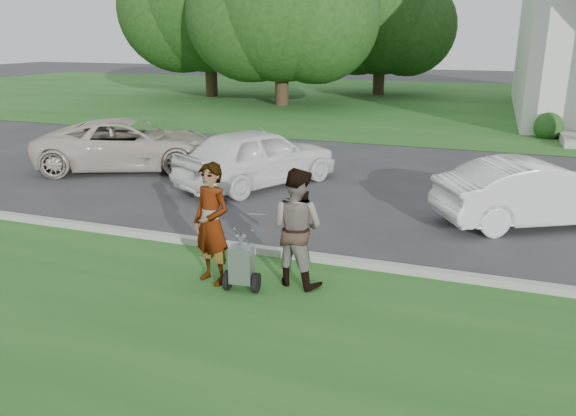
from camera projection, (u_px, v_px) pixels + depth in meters
The scene contains 14 objects.
ground at pixel (274, 269), 9.80m from camera, with size 120.00×120.00×0.00m, color #333335.
grass_strip at pixel (189, 357), 7.10m from camera, with size 80.00×7.00×0.01m, color #22581E.
church_lawn at pixel (434, 101), 34.07m from camera, with size 80.00×30.00×0.01m, color #22581E.
curb at pixel (285, 254), 10.27m from camera, with size 80.00×0.18×0.15m, color #9E9E93.
tree_left at pixel (281, 11), 30.63m from camera, with size 10.63×8.40×9.71m.
tree_far at pixel (208, 4), 35.09m from camera, with size 11.64×9.20×10.73m.
tree_back at pixel (381, 21), 36.65m from camera, with size 9.61×7.60×8.89m.
striping_cart at pixel (242, 265), 8.84m from camera, with size 0.58×1.13×1.01m.
person_left at pixel (212, 225), 8.98m from camera, with size 0.73×0.48×2.00m, color #999999.
person_right at pixel (296, 228), 8.93m from camera, with size 0.94×0.73×1.93m, color #999999.
parking_meter_near at pixel (290, 225), 9.43m from camera, with size 0.10×0.09×1.34m.
car_a at pixel (130, 144), 16.83m from camera, with size 2.49×5.40×1.50m, color beige.
car_b at pixel (258, 156), 14.99m from camera, with size 1.87×4.64×1.58m, color white.
car_d at pixel (537, 193), 11.91m from camera, with size 1.48×4.24×1.40m, color silver.
Camera 1 is at (3.28, -8.43, 3.92)m, focal length 35.00 mm.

